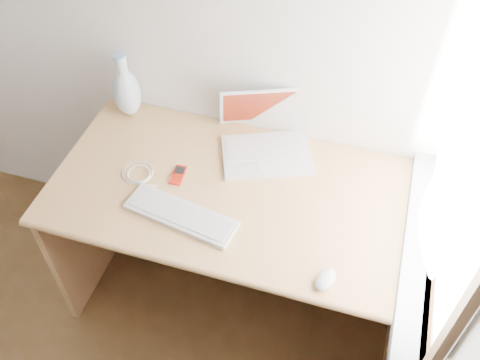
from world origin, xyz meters
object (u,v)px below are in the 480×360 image
(desk, at_px, (248,211))
(vase, at_px, (126,91))
(laptop, at_px, (270,139))
(external_keyboard, at_px, (181,215))

(desk, relative_size, vase, 4.85)
(desk, height_order, laptop, laptop)
(external_keyboard, bearing_deg, laptop, 72.93)
(vase, bearing_deg, laptop, -3.13)
(desk, bearing_deg, vase, 161.38)
(desk, height_order, external_keyboard, external_keyboard)
(vase, bearing_deg, desk, -18.62)
(laptop, distance_m, external_keyboard, 0.49)
(desk, relative_size, external_keyboard, 3.37)
(laptop, distance_m, vase, 0.65)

